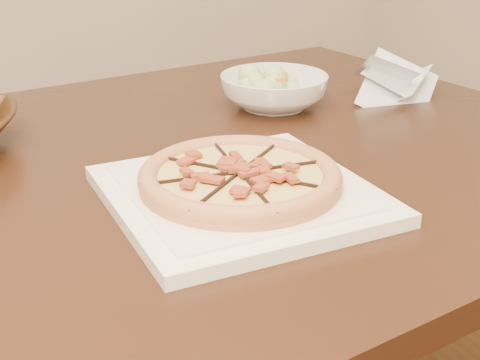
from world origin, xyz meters
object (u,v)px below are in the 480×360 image
(plate, at_px, (240,194))
(dining_table, at_px, (126,226))
(pizza, at_px, (240,177))
(salad_bowl, at_px, (274,91))

(plate, bearing_deg, dining_table, 121.63)
(dining_table, distance_m, plate, 0.22)
(dining_table, xyz_separation_m, pizza, (0.10, -0.17, 0.12))
(salad_bowl, bearing_deg, dining_table, -153.86)
(pizza, bearing_deg, plate, -104.07)
(plate, xyz_separation_m, salad_bowl, (0.24, 0.34, 0.02))
(salad_bowl, bearing_deg, pizza, -125.13)
(dining_table, height_order, salad_bowl, salad_bowl)
(dining_table, relative_size, plate, 5.09)
(pizza, height_order, salad_bowl, salad_bowl)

